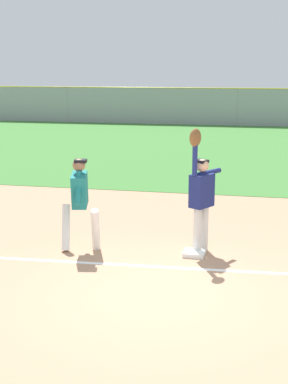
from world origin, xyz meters
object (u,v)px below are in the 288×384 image
(parked_car_blue, at_px, (286,111))
(parked_car_tan, at_px, (117,108))
(baseball, at_px, (196,154))
(fielder, at_px, (201,192))
(parked_car_red, at_px, (202,109))
(first_base, at_px, (194,253))
(runner, at_px, (80,198))

(parked_car_blue, bearing_deg, parked_car_tan, 175.07)
(baseball, bearing_deg, parked_car_blue, 84.22)
(fielder, bearing_deg, parked_car_blue, -64.76)
(parked_car_tan, height_order, parked_car_blue, same)
(parked_car_red, bearing_deg, baseball, -81.73)
(baseball, distance_m, parked_car_tan, 26.80)
(parked_car_tan, bearing_deg, baseball, -73.55)
(first_base, xyz_separation_m, parked_car_blue, (2.53, 25.82, 0.63))
(first_base, height_order, parked_car_blue, parked_car_blue)
(first_base, bearing_deg, baseball, 96.91)
(fielder, distance_m, parked_car_red, 25.89)
(baseball, xyz_separation_m, parked_car_blue, (2.57, 25.45, -1.12))
(runner, distance_m, parked_car_tan, 26.76)
(first_base, xyz_separation_m, parked_car_red, (-2.68, 25.96, 0.63))
(baseball, height_order, parked_car_tan, baseball)
(baseball, distance_m, parked_car_blue, 25.60)
(fielder, distance_m, parked_car_tan, 26.96)
(fielder, relative_size, parked_car_blue, 0.50)
(first_base, xyz_separation_m, fielder, (0.07, 0.22, 1.08))
(parked_car_red, bearing_deg, fielder, -81.50)
(runner, height_order, parked_car_blue, runner)
(runner, distance_m, baseball, 2.25)
(parked_car_tan, height_order, parked_car_red, same)
(first_base, distance_m, parked_car_tan, 27.15)
(first_base, relative_size, fielder, 0.17)
(first_base, bearing_deg, parked_car_red, 95.89)
(baseball, xyz_separation_m, parked_car_tan, (-8.21, 25.49, -1.12))
(runner, bearing_deg, first_base, -7.42)
(runner, bearing_deg, baseball, 2.80)
(fielder, xyz_separation_m, parked_car_red, (-2.75, 25.74, -0.45))
(parked_car_tan, bearing_deg, fielder, -73.40)
(fielder, xyz_separation_m, parked_car_blue, (2.46, 25.60, -0.45))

